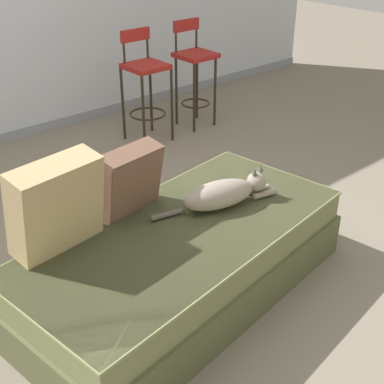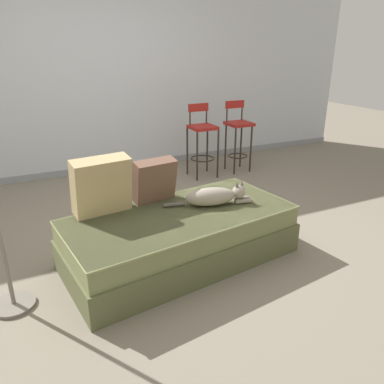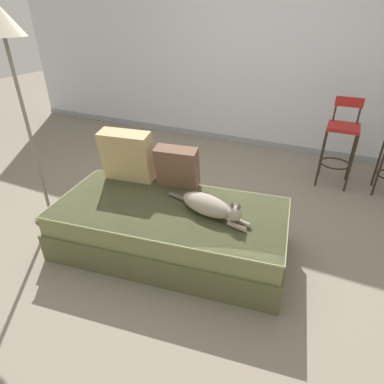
{
  "view_description": "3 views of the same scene",
  "coord_description": "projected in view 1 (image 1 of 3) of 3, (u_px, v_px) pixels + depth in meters",
  "views": [
    {
      "loc": [
        -1.46,
        -2.17,
        1.89
      ],
      "look_at": [
        0.15,
        -0.3,
        0.53
      ],
      "focal_mm": 50.0,
      "sensor_mm": 36.0,
      "label": 1
    },
    {
      "loc": [
        -1.06,
        -2.87,
        1.64
      ],
      "look_at": [
        0.15,
        -0.3,
        0.53
      ],
      "focal_mm": 35.0,
      "sensor_mm": 36.0,
      "label": 2
    },
    {
      "loc": [
        1.05,
        -2.23,
        1.75
      ],
      "look_at": [
        0.15,
        -0.3,
        0.53
      ],
      "focal_mm": 30.0,
      "sensor_mm": 36.0,
      "label": 3
    }
  ],
  "objects": [
    {
      "name": "throw_pillow_corner",
      "position": [
        56.0,
        205.0,
        2.48
      ],
      "size": [
        0.47,
        0.28,
        0.46
      ],
      "color": "tan",
      "rests_on": "couch"
    },
    {
      "name": "ground_plane",
      "position": [
        140.0,
        259.0,
        3.19
      ],
      "size": [
        16.0,
        16.0,
        0.0
      ],
      "primitive_type": "plane",
      "color": "slate",
      "rests_on": "ground"
    },
    {
      "name": "bar_stool_near_window",
      "position": [
        145.0,
        80.0,
        4.52
      ],
      "size": [
        0.33,
        0.33,
        0.95
      ],
      "color": "#2D2319",
      "rests_on": "ground"
    },
    {
      "name": "throw_pillow_middle",
      "position": [
        129.0,
        180.0,
        2.8
      ],
      "size": [
        0.38,
        0.24,
        0.37
      ],
      "color": "brown",
      "rests_on": "couch"
    },
    {
      "name": "cat",
      "position": [
        224.0,
        193.0,
        2.9
      ],
      "size": [
        0.73,
        0.26,
        0.19
      ],
      "color": "gray",
      "rests_on": "couch"
    },
    {
      "name": "bar_stool_by_doorway",
      "position": [
        194.0,
        67.0,
        4.83
      ],
      "size": [
        0.32,
        0.32,
        0.95
      ],
      "color": "#2D2319",
      "rests_on": "ground"
    },
    {
      "name": "couch",
      "position": [
        183.0,
        261.0,
        2.82
      ],
      "size": [
        1.93,
        1.11,
        0.41
      ],
      "color": "brown",
      "rests_on": "ground"
    }
  ]
}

